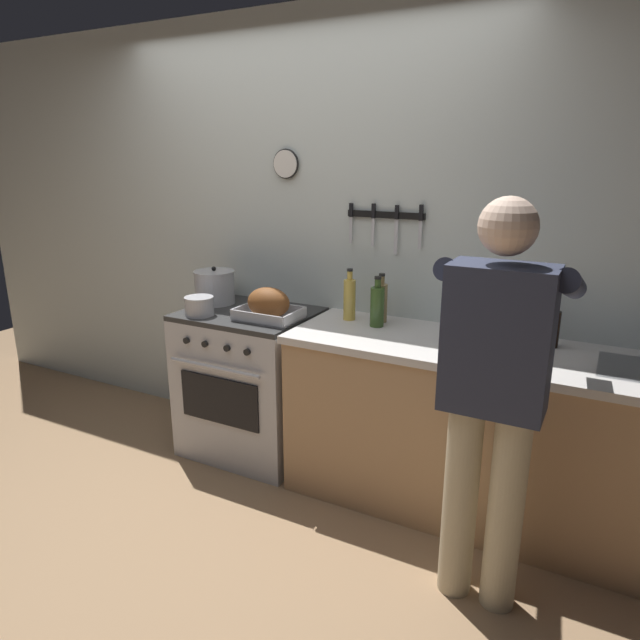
{
  "coord_description": "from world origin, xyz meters",
  "views": [
    {
      "loc": [
        1.67,
        -1.67,
        1.79
      ],
      "look_at": [
        0.34,
        0.85,
        0.96
      ],
      "focal_mm": 31.78,
      "sensor_mm": 36.0,
      "label": 1
    }
  ],
  "objects_px": {
    "cutting_board": "(503,355)",
    "bottle_cooking_oil": "(349,298)",
    "roasting_pan": "(269,305)",
    "bottle_soy_sauce": "(554,328)",
    "bottle_dish_soap": "(491,327)",
    "saucepan": "(199,306)",
    "stove": "(251,382)",
    "bottle_hot_sauce": "(509,333)",
    "person_cook": "(495,385)",
    "bottle_olive_oil": "(377,306)",
    "stock_pot": "(215,287)",
    "bottle_vinegar": "(381,302)"
  },
  "relations": [
    {
      "from": "roasting_pan",
      "to": "bottle_vinegar",
      "type": "xyz_separation_m",
      "value": [
        0.57,
        0.26,
        0.03
      ]
    },
    {
      "from": "bottle_vinegar",
      "to": "bottle_olive_oil",
      "type": "xyz_separation_m",
      "value": [
        0.01,
        -0.09,
        0.0
      ]
    },
    {
      "from": "saucepan",
      "to": "bottle_dish_soap",
      "type": "bearing_deg",
      "value": 10.01
    },
    {
      "from": "person_cook",
      "to": "bottle_dish_soap",
      "type": "height_order",
      "value": "person_cook"
    },
    {
      "from": "bottle_hot_sauce",
      "to": "person_cook",
      "type": "bearing_deg",
      "value": -84.38
    },
    {
      "from": "bottle_vinegar",
      "to": "stock_pot",
      "type": "bearing_deg",
      "value": -174.63
    },
    {
      "from": "saucepan",
      "to": "bottle_olive_oil",
      "type": "relative_size",
      "value": 0.61
    },
    {
      "from": "person_cook",
      "to": "roasting_pan",
      "type": "height_order",
      "value": "person_cook"
    },
    {
      "from": "bottle_dish_soap",
      "to": "bottle_hot_sauce",
      "type": "distance_m",
      "value": 0.1
    },
    {
      "from": "person_cook",
      "to": "saucepan",
      "type": "xyz_separation_m",
      "value": [
        -1.75,
        0.39,
        0.0
      ]
    },
    {
      "from": "stove",
      "to": "bottle_hot_sauce",
      "type": "xyz_separation_m",
      "value": [
        1.48,
        0.05,
        0.52
      ]
    },
    {
      "from": "cutting_board",
      "to": "bottle_dish_soap",
      "type": "distance_m",
      "value": 0.23
    },
    {
      "from": "stock_pot",
      "to": "cutting_board",
      "type": "relative_size",
      "value": 0.7
    },
    {
      "from": "bottle_dish_soap",
      "to": "bottle_cooking_oil",
      "type": "bearing_deg",
      "value": 176.8
    },
    {
      "from": "stove",
      "to": "stock_pot",
      "type": "xyz_separation_m",
      "value": [
        -0.3,
        0.07,
        0.55
      ]
    },
    {
      "from": "person_cook",
      "to": "cutting_board",
      "type": "distance_m",
      "value": 0.48
    },
    {
      "from": "stock_pot",
      "to": "bottle_cooking_oil",
      "type": "relative_size",
      "value": 0.86
    },
    {
      "from": "roasting_pan",
      "to": "stock_pot",
      "type": "xyz_separation_m",
      "value": [
        -0.5,
        0.16,
        0.02
      ]
    },
    {
      "from": "bottle_hot_sauce",
      "to": "bottle_soy_sauce",
      "type": "distance_m",
      "value": 0.22
    },
    {
      "from": "stove",
      "to": "roasting_pan",
      "type": "height_order",
      "value": "roasting_pan"
    },
    {
      "from": "roasting_pan",
      "to": "bottle_hot_sauce",
      "type": "bearing_deg",
      "value": 6.12
    },
    {
      "from": "person_cook",
      "to": "cutting_board",
      "type": "relative_size",
      "value": 4.61
    },
    {
      "from": "saucepan",
      "to": "bottle_cooking_oil",
      "type": "distance_m",
      "value": 0.87
    },
    {
      "from": "person_cook",
      "to": "stock_pot",
      "type": "relative_size",
      "value": 6.6
    },
    {
      "from": "roasting_pan",
      "to": "bottle_soy_sauce",
      "type": "xyz_separation_m",
      "value": [
        1.47,
        0.24,
        0.01
      ]
    },
    {
      "from": "cutting_board",
      "to": "bottle_cooking_oil",
      "type": "bearing_deg",
      "value": 164.92
    },
    {
      "from": "bottle_hot_sauce",
      "to": "bottle_olive_oil",
      "type": "height_order",
      "value": "bottle_olive_oil"
    },
    {
      "from": "bottle_hot_sauce",
      "to": "bottle_cooking_oil",
      "type": "distance_m",
      "value": 0.89
    },
    {
      "from": "cutting_board",
      "to": "bottle_soy_sauce",
      "type": "xyz_separation_m",
      "value": [
        0.18,
        0.27,
        0.09
      ]
    },
    {
      "from": "cutting_board",
      "to": "bottle_vinegar",
      "type": "height_order",
      "value": "bottle_vinegar"
    },
    {
      "from": "stock_pot",
      "to": "bottle_olive_oil",
      "type": "bearing_deg",
      "value": 0.53
    },
    {
      "from": "bottle_olive_oil",
      "to": "bottle_dish_soap",
      "type": "bearing_deg",
      "value": 0.48
    },
    {
      "from": "bottle_hot_sauce",
      "to": "bottle_vinegar",
      "type": "xyz_separation_m",
      "value": [
        -0.71,
        0.12,
        0.04
      ]
    },
    {
      "from": "bottle_olive_oil",
      "to": "bottle_cooking_oil",
      "type": "distance_m",
      "value": 0.19
    },
    {
      "from": "stove",
      "to": "roasting_pan",
      "type": "distance_m",
      "value": 0.58
    },
    {
      "from": "roasting_pan",
      "to": "cutting_board",
      "type": "bearing_deg",
      "value": -1.07
    },
    {
      "from": "bottle_hot_sauce",
      "to": "bottle_soy_sauce",
      "type": "xyz_separation_m",
      "value": [
        0.19,
        0.11,
        0.02
      ]
    },
    {
      "from": "stock_pot",
      "to": "saucepan",
      "type": "distance_m",
      "value": 0.29
    },
    {
      "from": "stock_pot",
      "to": "bottle_dish_soap",
      "type": "distance_m",
      "value": 1.69
    },
    {
      "from": "bottle_dish_soap",
      "to": "bottle_soy_sauce",
      "type": "xyz_separation_m",
      "value": [
        0.28,
        0.07,
        0.01
      ]
    },
    {
      "from": "saucepan",
      "to": "person_cook",
      "type": "bearing_deg",
      "value": -12.43
    },
    {
      "from": "saucepan",
      "to": "bottle_olive_oil",
      "type": "distance_m",
      "value": 1.03
    },
    {
      "from": "stock_pot",
      "to": "bottle_hot_sauce",
      "type": "bearing_deg",
      "value": -0.59
    },
    {
      "from": "stove",
      "to": "bottle_cooking_oil",
      "type": "height_order",
      "value": "bottle_cooking_oil"
    },
    {
      "from": "saucepan",
      "to": "cutting_board",
      "type": "relative_size",
      "value": 0.47
    },
    {
      "from": "roasting_pan",
      "to": "bottle_olive_oil",
      "type": "xyz_separation_m",
      "value": [
        0.59,
        0.17,
        0.03
      ]
    },
    {
      "from": "bottle_dish_soap",
      "to": "bottle_hot_sauce",
      "type": "xyz_separation_m",
      "value": [
        0.09,
        -0.03,
        -0.01
      ]
    },
    {
      "from": "bottle_dish_soap",
      "to": "bottle_soy_sauce",
      "type": "distance_m",
      "value": 0.29
    },
    {
      "from": "cutting_board",
      "to": "bottle_dish_soap",
      "type": "height_order",
      "value": "bottle_dish_soap"
    },
    {
      "from": "stock_pot",
      "to": "bottle_hot_sauce",
      "type": "height_order",
      "value": "stock_pot"
    }
  ]
}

